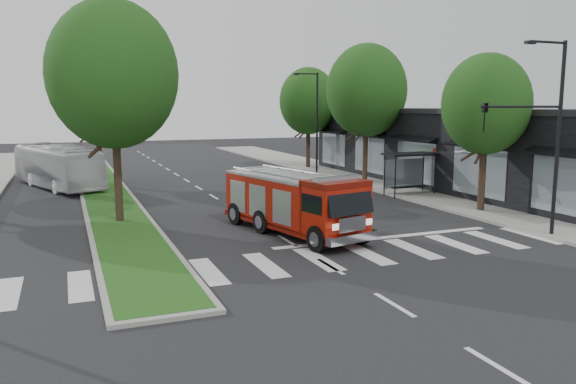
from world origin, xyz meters
name	(u,v)px	position (x,y,z in m)	size (l,w,h in m)	color
ground	(287,241)	(0.00, 0.00, 0.00)	(140.00, 140.00, 0.00)	black
sidewalk_right	(408,189)	(12.50, 10.00, 0.07)	(5.00, 80.00, 0.15)	gray
median	(103,188)	(-6.00, 18.00, 0.08)	(3.00, 50.00, 0.15)	gray
storefront_row	(466,150)	(17.00, 10.00, 2.50)	(8.00, 30.00, 5.00)	black
bus_shelter	(409,162)	(11.20, 8.15, 2.04)	(3.20, 1.60, 2.61)	black
tree_right_near	(486,104)	(11.50, 2.00, 5.51)	(4.40, 4.40, 8.05)	black
tree_right_mid	(367,90)	(11.50, 14.00, 6.49)	(5.60, 5.60, 9.72)	black
tree_right_far	(308,101)	(11.50, 24.00, 5.84)	(5.00, 5.00, 8.73)	black
tree_median_near	(113,75)	(-6.00, 6.00, 6.81)	(5.80, 5.80, 10.16)	black
tree_median_far	(96,90)	(-6.00, 20.00, 6.49)	(5.60, 5.60, 9.72)	black
streetlight_right_near	(543,125)	(9.61, -3.50, 4.67)	(4.08, 0.22, 8.00)	black
streetlight_right_far	(315,118)	(10.35, 20.00, 4.48)	(2.11, 0.20, 8.00)	black
fire_engine	(293,203)	(0.73, 1.16, 1.32)	(4.14, 8.30, 2.76)	#620D05
city_bus	(57,166)	(-8.73, 19.55, 1.45)	(2.44, 10.43, 2.90)	silver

